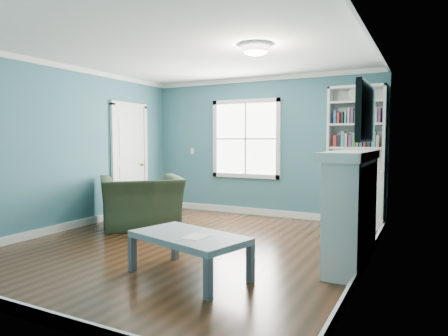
% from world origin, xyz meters
% --- Properties ---
extents(floor, '(5.00, 5.00, 0.00)m').
position_xyz_m(floor, '(0.00, 0.00, 0.00)').
color(floor, black).
rests_on(floor, ground).
extents(room_walls, '(5.00, 5.00, 5.00)m').
position_xyz_m(room_walls, '(0.00, 0.00, 1.58)').
color(room_walls, '#346478').
rests_on(room_walls, ground).
extents(trim, '(4.50, 5.00, 2.60)m').
position_xyz_m(trim, '(0.00, 0.00, 1.24)').
color(trim, white).
rests_on(trim, ground).
extents(window, '(1.40, 0.06, 1.50)m').
position_xyz_m(window, '(-0.30, 2.49, 1.45)').
color(window, white).
rests_on(window, room_walls).
extents(bookshelf, '(0.90, 0.35, 2.31)m').
position_xyz_m(bookshelf, '(1.77, 2.30, 0.92)').
color(bookshelf, silver).
rests_on(bookshelf, ground).
extents(fireplace, '(0.44, 1.58, 1.30)m').
position_xyz_m(fireplace, '(2.08, 0.20, 0.64)').
color(fireplace, black).
rests_on(fireplace, ground).
extents(tv, '(0.06, 1.10, 0.65)m').
position_xyz_m(tv, '(2.20, 0.20, 1.72)').
color(tv, black).
rests_on(tv, fireplace).
extents(door, '(0.12, 0.98, 2.17)m').
position_xyz_m(door, '(-2.22, 1.40, 1.07)').
color(door, silver).
rests_on(door, ground).
extents(ceiling_fixture, '(0.38, 0.38, 0.15)m').
position_xyz_m(ceiling_fixture, '(0.90, 0.10, 2.55)').
color(ceiling_fixture, white).
rests_on(ceiling_fixture, room_walls).
extents(light_switch, '(0.08, 0.01, 0.12)m').
position_xyz_m(light_switch, '(-1.50, 2.48, 1.20)').
color(light_switch, white).
rests_on(light_switch, room_walls).
extents(recliner, '(1.48, 1.48, 1.11)m').
position_xyz_m(recliner, '(-1.35, 0.65, 0.55)').
color(recliner, black).
rests_on(recliner, ground).
extents(coffee_table, '(1.36, 0.97, 0.45)m').
position_xyz_m(coffee_table, '(0.64, -1.04, 0.39)').
color(coffee_table, '#464B54').
rests_on(coffee_table, ground).
extents(paper_sheet, '(0.22, 0.27, 0.00)m').
position_xyz_m(paper_sheet, '(0.76, -1.09, 0.45)').
color(paper_sheet, white).
rests_on(paper_sheet, coffee_table).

